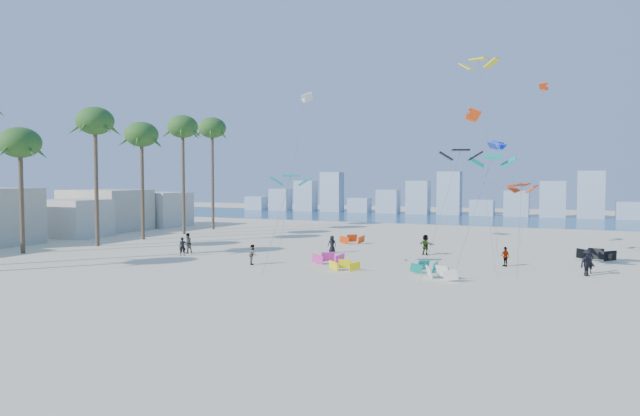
% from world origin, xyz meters
% --- Properties ---
extents(ground, '(220.00, 220.00, 0.00)m').
position_xyz_m(ground, '(0.00, 0.00, 0.00)').
color(ground, beige).
rests_on(ground, ground).
extents(ocean, '(220.00, 220.00, 0.00)m').
position_xyz_m(ocean, '(0.00, 72.00, 0.01)').
color(ocean, navy).
rests_on(ocean, ground).
extents(kitesurfer_near, '(0.72, 0.70, 1.67)m').
position_xyz_m(kitesurfer_near, '(-9.64, 13.71, 0.84)').
color(kitesurfer_near, black).
rests_on(kitesurfer_near, ground).
extents(kitesurfer_mid, '(0.95, 1.00, 1.64)m').
position_xyz_m(kitesurfer_mid, '(-1.13, 11.79, 0.82)').
color(kitesurfer_mid, gray).
rests_on(kitesurfer_mid, ground).
extents(kitesurfers_far, '(35.19, 9.02, 1.93)m').
position_xyz_m(kitesurfers_far, '(10.81, 19.04, 0.92)').
color(kitesurfers_far, black).
rests_on(kitesurfers_far, ground).
extents(grounded_kites, '(26.71, 19.86, 0.99)m').
position_xyz_m(grounded_kites, '(11.64, 18.79, 0.44)').
color(grounded_kites, '#FFEA0D').
rests_on(grounded_kites, ground).
extents(flying_kites, '(38.59, 33.45, 18.62)m').
position_xyz_m(flying_kites, '(13.98, 21.77, 12.03)').
color(flying_kites, '#0D9D89').
rests_on(flying_kites, ground).
extents(palm_row, '(7.03, 44.80, 15.42)m').
position_xyz_m(palm_row, '(-22.33, 16.18, 12.18)').
color(palm_row, brown).
rests_on(palm_row, ground).
extents(beachfront_buildings, '(11.50, 43.00, 6.00)m').
position_xyz_m(beachfront_buildings, '(-33.69, 20.82, 2.67)').
color(beachfront_buildings, beige).
rests_on(beachfront_buildings, ground).
extents(distant_skyline, '(85.00, 3.00, 8.40)m').
position_xyz_m(distant_skyline, '(-1.19, 82.00, 3.09)').
color(distant_skyline, '#9EADBF').
rests_on(distant_skyline, ground).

